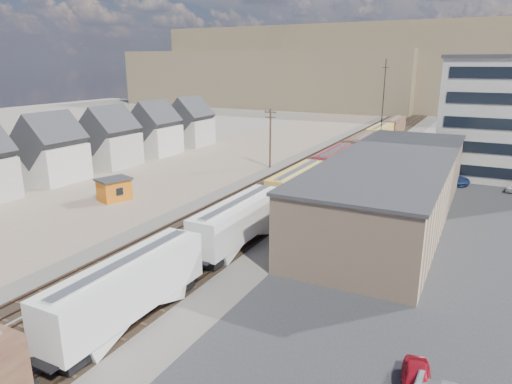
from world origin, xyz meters
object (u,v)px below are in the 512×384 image
at_px(parked_car_red, 416,381).
at_px(parked_car_blue, 450,178).
at_px(utility_pole_north, 270,137).
at_px(maintenance_shed, 114,189).
at_px(freight_train, 319,172).

distance_m(parked_car_red, parked_car_blue, 49.09).
bearing_deg(parked_car_red, parked_car_blue, 84.77).
xyz_separation_m(utility_pole_north, parked_car_blue, (28.28, 2.74, -4.45)).
bearing_deg(parked_car_blue, utility_pole_north, 132.18).
relative_size(utility_pole_north, parked_car_red, 2.53).
height_order(maintenance_shed, parked_car_blue, maintenance_shed).
relative_size(utility_pole_north, parked_car_blue, 1.63).
distance_m(maintenance_shed, parked_car_red, 45.13).
bearing_deg(parked_car_blue, parked_car_red, -140.42).
height_order(freight_train, parked_car_blue, freight_train).
bearing_deg(freight_train, utility_pole_north, 140.43).
distance_m(utility_pole_north, maintenance_shed, 28.56).
relative_size(freight_train, maintenance_shed, 24.79).
bearing_deg(freight_train, parked_car_blue, 38.92).
relative_size(freight_train, parked_car_red, 30.32).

